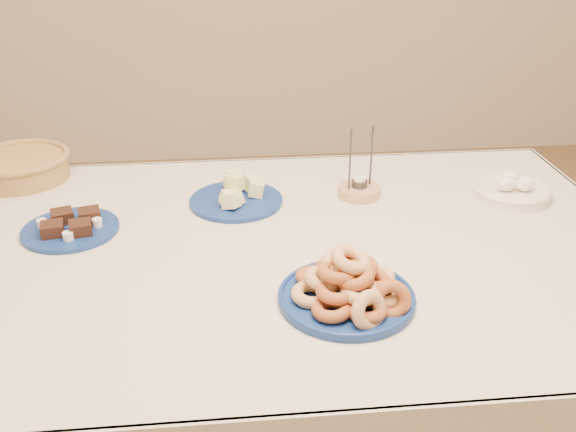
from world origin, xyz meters
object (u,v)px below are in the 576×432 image
object	(u,v)px
melon_plate	(236,194)
egg_bowl	(512,190)
candle_holder	(359,189)
brownie_plate	(71,227)
wicker_basket	(20,166)
donut_platter	(349,288)
dining_table	(286,283)

from	to	relation	value
melon_plate	egg_bowl	world-z (taller)	melon_plate
melon_plate	candle_holder	bearing A→B (deg)	1.21
brownie_plate	wicker_basket	distance (m)	0.41
melon_plate	wicker_basket	bearing A→B (deg)	160.24
wicker_basket	candle_holder	bearing A→B (deg)	-12.70
donut_platter	egg_bowl	distance (m)	0.70
brownie_plate	donut_platter	bearing A→B (deg)	-30.70
dining_table	donut_platter	bearing A→B (deg)	-67.72
dining_table	egg_bowl	world-z (taller)	egg_bowl
wicker_basket	candle_holder	size ratio (longest dim) A/B	1.84
dining_table	egg_bowl	xyz separation A→B (m)	(0.63, 0.20, 0.13)
dining_table	brownie_plate	xyz separation A→B (m)	(-0.51, 0.12, 0.12)
donut_platter	egg_bowl	size ratio (longest dim) A/B	1.63
donut_platter	egg_bowl	xyz separation A→B (m)	(0.53, 0.45, -0.01)
brownie_plate	dining_table	bearing A→B (deg)	-12.76
wicker_basket	egg_bowl	distance (m)	1.38
wicker_basket	candle_holder	xyz separation A→B (m)	(0.94, -0.21, -0.02)
donut_platter	wicker_basket	xyz separation A→B (m)	(-0.82, 0.71, 0.01)
wicker_basket	egg_bowl	bearing A→B (deg)	-11.07
donut_platter	melon_plate	world-z (taller)	donut_platter
wicker_basket	candle_holder	world-z (taller)	candle_holder
dining_table	wicker_basket	bearing A→B (deg)	147.11
dining_table	candle_holder	bearing A→B (deg)	48.43
melon_plate	brownie_plate	xyz separation A→B (m)	(-0.41, -0.13, -0.01)
donut_platter	melon_plate	size ratio (longest dim) A/B	1.45
dining_table	candle_holder	xyz separation A→B (m)	(0.22, 0.25, 0.12)
dining_table	donut_platter	world-z (taller)	donut_platter
melon_plate	egg_bowl	xyz separation A→B (m)	(0.74, -0.04, -0.00)
brownie_plate	wicker_basket	bearing A→B (deg)	120.58
egg_bowl	dining_table	bearing A→B (deg)	-162.36
melon_plate	brownie_plate	world-z (taller)	melon_plate
candle_holder	egg_bowl	size ratio (longest dim) A/B	0.88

